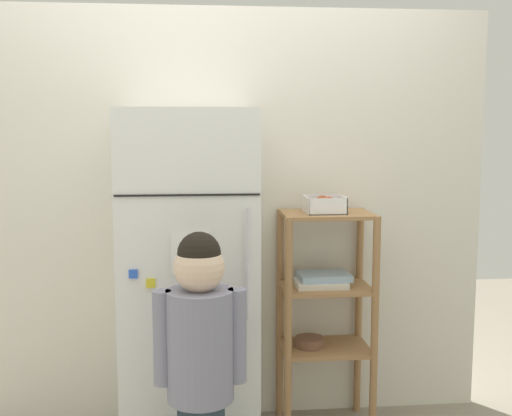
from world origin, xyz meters
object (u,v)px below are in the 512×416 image
object	(u,v)px
pantry_shelf_unit	(324,299)
fruit_bin	(325,205)
refrigerator	(189,281)
child_standing	(200,344)

from	to	relation	value
pantry_shelf_unit	fruit_bin	world-z (taller)	fruit_bin
refrigerator	child_standing	world-z (taller)	refrigerator
refrigerator	fruit_bin	distance (m)	0.74
pantry_shelf_unit	fruit_bin	xyz separation A→B (m)	(-0.00, 0.01, 0.46)
refrigerator	fruit_bin	world-z (taller)	refrigerator
child_standing	pantry_shelf_unit	xyz separation A→B (m)	(0.61, 0.63, -0.02)
pantry_shelf_unit	child_standing	bearing A→B (deg)	-133.91
refrigerator	pantry_shelf_unit	bearing A→B (deg)	9.85
pantry_shelf_unit	fruit_bin	distance (m)	0.46
refrigerator	child_standing	xyz separation A→B (m)	(0.04, -0.52, -0.12)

